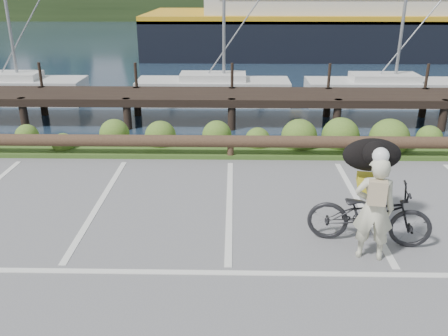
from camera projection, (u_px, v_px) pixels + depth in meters
The scene contains 7 objects.
ground at pixel (228, 259), 7.58m from camera, with size 72.00×72.00×0.00m, color #5F5E61.
harbor_backdrop at pixel (236, 7), 80.50m from camera, with size 170.00×160.00×30.00m.
vegetation_strip at pixel (231, 147), 12.49m from camera, with size 34.00×1.60×0.10m, color #3D5B21.
log_rail at pixel (230, 158), 11.86m from camera, with size 32.00×0.30×0.60m, color #443021, non-canonical shape.
bicycle at pixel (369, 214), 7.88m from camera, with size 0.70×2.02×1.06m, color black.
cyclist at pixel (374, 209), 7.33m from camera, with size 0.63×0.41×1.71m, color beige.
dog at pixel (372, 155), 8.17m from camera, with size 1.01×0.49×0.58m, color black.
Camera 1 is at (0.06, -6.51, 4.15)m, focal length 38.00 mm.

